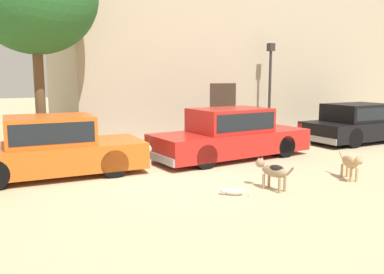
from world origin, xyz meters
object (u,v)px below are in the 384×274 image
object	(u,v)px
parked_sedan_third	(360,123)
stray_cat	(233,192)
stray_dog_tan	(273,170)
parked_sedan_nearest	(52,147)
parked_sedan_second	(231,134)
stray_dog_spotted	(351,163)
street_lamp	(270,78)

from	to	relation	value
parked_sedan_third	stray_cat	size ratio (longest dim) A/B	7.99
stray_dog_tan	parked_sedan_nearest	bearing A→B (deg)	37.21
stray_dog_tan	stray_cat	xyz separation A→B (m)	(-0.93, 0.06, -0.34)
parked_sedan_third	stray_dog_tan	bearing A→B (deg)	-153.55
parked_sedan_second	stray_dog_tan	bearing A→B (deg)	-112.31
stray_dog_spotted	street_lamp	bearing A→B (deg)	-178.63
parked_sedan_nearest	parked_sedan_second	distance (m)	4.88
stray_dog_spotted	stray_cat	xyz separation A→B (m)	(-3.00, 0.29, -0.33)
parked_sedan_second	parked_sedan_third	xyz separation A→B (m)	(5.73, 0.26, -0.02)
parked_sedan_nearest	stray_cat	world-z (taller)	parked_sedan_nearest
street_lamp	stray_cat	bearing A→B (deg)	-134.16
parked_sedan_second	street_lamp	bearing A→B (deg)	30.79
parked_sedan_nearest	parked_sedan_third	xyz separation A→B (m)	(10.61, 0.01, -0.01)
street_lamp	parked_sedan_third	bearing A→B (deg)	-37.14
stray_dog_spotted	stray_dog_tan	distance (m)	2.08
parked_sedan_third	stray_dog_spotted	bearing A→B (deg)	-142.55
stray_dog_tan	street_lamp	world-z (taller)	street_lamp
parked_sedan_nearest	street_lamp	world-z (taller)	street_lamp
street_lamp	stray_dog_spotted	bearing A→B (deg)	-110.92
parked_sedan_nearest	parked_sedan_second	size ratio (longest dim) A/B	0.90
parked_sedan_second	stray_cat	xyz separation A→B (m)	(-1.97, -3.08, -0.64)
parked_sedan_second	stray_cat	size ratio (longest dim) A/B	8.65
street_lamp	stray_dog_tan	bearing A→B (deg)	-128.17
parked_sedan_third	stray_dog_spotted	world-z (taller)	parked_sedan_third
parked_sedan_third	parked_sedan_second	bearing A→B (deg)	-177.60
stray_dog_tan	stray_cat	size ratio (longest dim) A/B	1.79
parked_sedan_second	stray_dog_spotted	distance (m)	3.53
parked_sedan_nearest	parked_sedan_third	world-z (taller)	parked_sedan_nearest
parked_sedan_nearest	parked_sedan_third	size ratio (longest dim) A/B	0.97
stray_dog_tan	street_lamp	xyz separation A→B (m)	(4.19, 5.34, 1.88)
stray_dog_tan	stray_cat	bearing A→B (deg)	75.06
parked_sedan_nearest	stray_dog_spotted	world-z (taller)	parked_sedan_nearest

